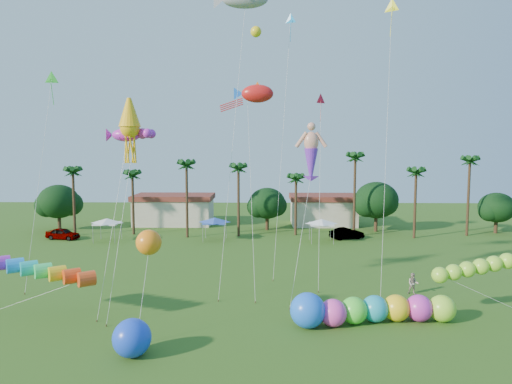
{
  "coord_description": "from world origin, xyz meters",
  "views": [
    {
      "loc": [
        0.63,
        -22.63,
        12.07
      ],
      "look_at": [
        0.0,
        10.0,
        9.0
      ],
      "focal_mm": 32.0,
      "sensor_mm": 36.0,
      "label": 1
    }
  ],
  "objects_px": {
    "caterpillar_inflatable": "(367,310)",
    "spectator_b": "(413,284)",
    "car_b": "(347,233)",
    "blue_ball": "(132,338)",
    "car_a": "(63,234)"
  },
  "relations": [
    {
      "from": "caterpillar_inflatable",
      "to": "car_b",
      "type": "bearing_deg",
      "value": 74.0
    },
    {
      "from": "blue_ball",
      "to": "car_b",
      "type": "bearing_deg",
      "value": 62.04
    },
    {
      "from": "spectator_b",
      "to": "caterpillar_inflatable",
      "type": "bearing_deg",
      "value": -113.0
    },
    {
      "from": "car_b",
      "to": "spectator_b",
      "type": "xyz_separation_m",
      "value": [
        1.32,
        -23.5,
        0.14
      ]
    },
    {
      "from": "spectator_b",
      "to": "car_b",
      "type": "bearing_deg",
      "value": 109.04
    },
    {
      "from": "car_b",
      "to": "spectator_b",
      "type": "distance_m",
      "value": 23.54
    },
    {
      "from": "caterpillar_inflatable",
      "to": "blue_ball",
      "type": "height_order",
      "value": "caterpillar_inflatable"
    },
    {
      "from": "blue_ball",
      "to": "spectator_b",
      "type": "bearing_deg",
      "value": 30.62
    },
    {
      "from": "car_a",
      "to": "car_b",
      "type": "distance_m",
      "value": 38.21
    },
    {
      "from": "car_b",
      "to": "blue_ball",
      "type": "relative_size",
      "value": 2.03
    },
    {
      "from": "car_b",
      "to": "blue_ball",
      "type": "distance_m",
      "value": 40.09
    },
    {
      "from": "car_b",
      "to": "car_a",
      "type": "bearing_deg",
      "value": 72.99
    },
    {
      "from": "car_a",
      "to": "caterpillar_inflatable",
      "type": "bearing_deg",
      "value": -118.76
    },
    {
      "from": "car_b",
      "to": "blue_ball",
      "type": "xyz_separation_m",
      "value": [
        -18.8,
        -35.41,
        0.37
      ]
    },
    {
      "from": "caterpillar_inflatable",
      "to": "spectator_b",
      "type": "bearing_deg",
      "value": 42.72
    }
  ]
}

